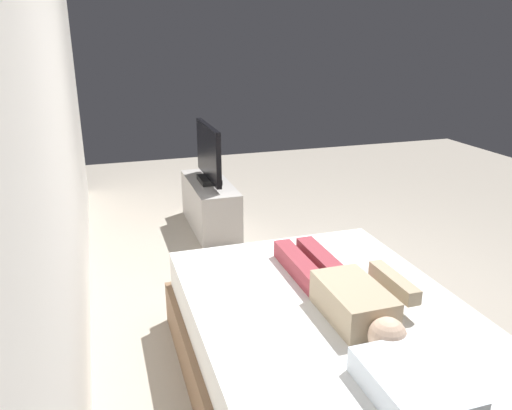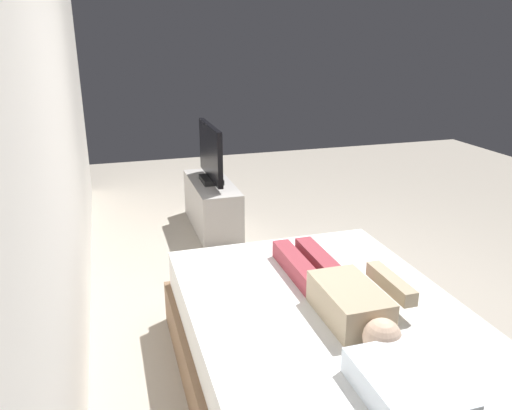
{
  "view_description": "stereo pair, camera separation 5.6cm",
  "coord_description": "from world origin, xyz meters",
  "px_view_note": "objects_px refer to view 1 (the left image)",
  "views": [
    {
      "loc": [
        -2.99,
        1.46,
        1.96
      ],
      "look_at": [
        0.5,
        0.34,
        0.69
      ],
      "focal_mm": 35.2,
      "sensor_mm": 36.0,
      "label": 1
    },
    {
      "loc": [
        -3.0,
        1.41,
        1.96
      ],
      "look_at": [
        0.5,
        0.34,
        0.69
      ],
      "focal_mm": 35.2,
      "sensor_mm": 36.0,
      "label": 2
    }
  ],
  "objects_px": {
    "pillow": "(412,385)",
    "tv_stand": "(210,205)",
    "person": "(344,291)",
    "tv": "(209,155)",
    "bed": "(330,353)",
    "remote": "(392,280)"
  },
  "relations": [
    {
      "from": "remote",
      "to": "tv_stand",
      "type": "distance_m",
      "value": 2.6
    },
    {
      "from": "pillow",
      "to": "person",
      "type": "distance_m",
      "value": 0.76
    },
    {
      "from": "bed",
      "to": "remote",
      "type": "bearing_deg",
      "value": -69.53
    },
    {
      "from": "pillow",
      "to": "person",
      "type": "bearing_deg",
      "value": -5.86
    },
    {
      "from": "bed",
      "to": "person",
      "type": "relative_size",
      "value": 1.66
    },
    {
      "from": "person",
      "to": "tv_stand",
      "type": "xyz_separation_m",
      "value": [
        2.68,
        0.14,
        -0.37
      ]
    },
    {
      "from": "pillow",
      "to": "remote",
      "type": "xyz_separation_m",
      "value": [
        0.9,
        -0.48,
        -0.05
      ]
    },
    {
      "from": "remote",
      "to": "tv_stand",
      "type": "bearing_deg",
      "value": 12.25
    },
    {
      "from": "remote",
      "to": "tv",
      "type": "xyz_separation_m",
      "value": [
        2.53,
        0.55,
        0.24
      ]
    },
    {
      "from": "remote",
      "to": "tv_stand",
      "type": "height_order",
      "value": "remote"
    },
    {
      "from": "person",
      "to": "tv_stand",
      "type": "distance_m",
      "value": 2.71
    },
    {
      "from": "tv",
      "to": "tv_stand",
      "type": "bearing_deg",
      "value": -90.0
    },
    {
      "from": "bed",
      "to": "pillow",
      "type": "relative_size",
      "value": 4.35
    },
    {
      "from": "person",
      "to": "tv",
      "type": "xyz_separation_m",
      "value": [
        2.68,
        0.14,
        0.16
      ]
    },
    {
      "from": "pillow",
      "to": "tv_stand",
      "type": "xyz_separation_m",
      "value": [
        3.43,
        0.07,
        -0.35
      ]
    },
    {
      "from": "person",
      "to": "tv_stand",
      "type": "height_order",
      "value": "person"
    },
    {
      "from": "bed",
      "to": "tv",
      "type": "height_order",
      "value": "tv"
    },
    {
      "from": "pillow",
      "to": "tv_stand",
      "type": "relative_size",
      "value": 0.44
    },
    {
      "from": "remote",
      "to": "tv_stand",
      "type": "xyz_separation_m",
      "value": [
        2.53,
        0.55,
        -0.3
      ]
    },
    {
      "from": "pillow",
      "to": "tv",
      "type": "relative_size",
      "value": 0.55
    },
    {
      "from": "person",
      "to": "tv",
      "type": "bearing_deg",
      "value": 3.08
    },
    {
      "from": "person",
      "to": "remote",
      "type": "bearing_deg",
      "value": -69.53
    }
  ]
}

